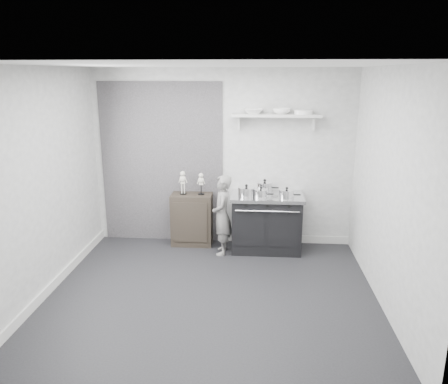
{
  "coord_description": "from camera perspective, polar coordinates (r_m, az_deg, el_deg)",
  "views": [
    {
      "loc": [
        0.52,
        -4.8,
        2.61
      ],
      "look_at": [
        0.09,
        0.95,
        1.04
      ],
      "focal_mm": 35.0,
      "sensor_mm": 36.0,
      "label": 1
    }
  ],
  "objects": [
    {
      "name": "skeleton_torso",
      "position": [
        6.66,
        -3.02,
        1.28
      ],
      "size": [
        0.11,
        0.07,
        0.39
      ],
      "primitive_type": null,
      "color": "beige",
      "rests_on": "side_cabinet"
    },
    {
      "name": "bowl_small",
      "position": [
        6.5,
        7.54,
        10.43
      ],
      "size": [
        0.26,
        0.26,
        0.08
      ],
      "primitive_type": "imported",
      "color": "white",
      "rests_on": "wall_shelf"
    },
    {
      "name": "wall_shelf",
      "position": [
        6.51,
        6.84,
        9.82
      ],
      "size": [
        1.3,
        0.26,
        0.24
      ],
      "color": "silver",
      "rests_on": "room_shell"
    },
    {
      "name": "pot_front_right",
      "position": [
        6.34,
        8.19,
        -0.26
      ],
      "size": [
        0.31,
        0.22,
        0.17
      ],
      "color": "silver",
      "rests_on": "stove"
    },
    {
      "name": "ground",
      "position": [
        5.49,
        -1.71,
        -13.16
      ],
      "size": [
        4.0,
        4.0,
        0.0
      ],
      "primitive_type": "plane",
      "color": "black",
      "rests_on": "ground"
    },
    {
      "name": "pot_front_center",
      "position": [
        6.36,
        4.83,
        -0.17
      ],
      "size": [
        0.28,
        0.2,
        0.16
      ],
      "color": "silver",
      "rests_on": "stove"
    },
    {
      "name": "side_cabinet",
      "position": [
        6.85,
        -4.19,
        -3.57
      ],
      "size": [
        0.63,
        0.37,
        0.81
      ],
      "primitive_type": "cube",
      "color": "black",
      "rests_on": "ground"
    },
    {
      "name": "stove",
      "position": [
        6.65,
        5.56,
        -3.94
      ],
      "size": [
        1.08,
        0.67,
        0.87
      ],
      "color": "black",
      "rests_on": "ground"
    },
    {
      "name": "bowl_large",
      "position": [
        6.5,
        3.88,
        10.48
      ],
      "size": [
        0.3,
        0.3,
        0.07
      ],
      "primitive_type": "imported",
      "color": "white",
      "rests_on": "wall_shelf"
    },
    {
      "name": "pot_front_left",
      "position": [
        6.39,
        2.94,
        0.04
      ],
      "size": [
        0.33,
        0.25,
        0.19
      ],
      "color": "silver",
      "rests_on": "stove"
    },
    {
      "name": "pot_back_left",
      "position": [
        6.64,
        5.32,
        0.66
      ],
      "size": [
        0.34,
        0.25,
        0.21
      ],
      "color": "silver",
      "rests_on": "stove"
    },
    {
      "name": "room_shell",
      "position": [
        5.08,
        -2.68,
        4.19
      ],
      "size": [
        4.02,
        3.62,
        2.71
      ],
      "color": "#A0A09E",
      "rests_on": "ground"
    },
    {
      "name": "plate_stack",
      "position": [
        6.53,
        10.32,
        10.24
      ],
      "size": [
        0.27,
        0.27,
        0.06
      ],
      "primitive_type": "cylinder",
      "color": "white",
      "rests_on": "wall_shelf"
    },
    {
      "name": "skeleton_full",
      "position": [
        6.7,
        -5.39,
        1.45
      ],
      "size": [
        0.12,
        0.07,
        0.42
      ],
      "primitive_type": null,
      "color": "beige",
      "rests_on": "side_cabinet"
    },
    {
      "name": "child",
      "position": [
        6.42,
        -0.24,
        -3.03
      ],
      "size": [
        0.3,
        0.45,
        1.2
      ],
      "primitive_type": "imported",
      "rotation": [
        0.0,
        0.0,
        -1.54
      ],
      "color": "slate",
      "rests_on": "ground"
    }
  ]
}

